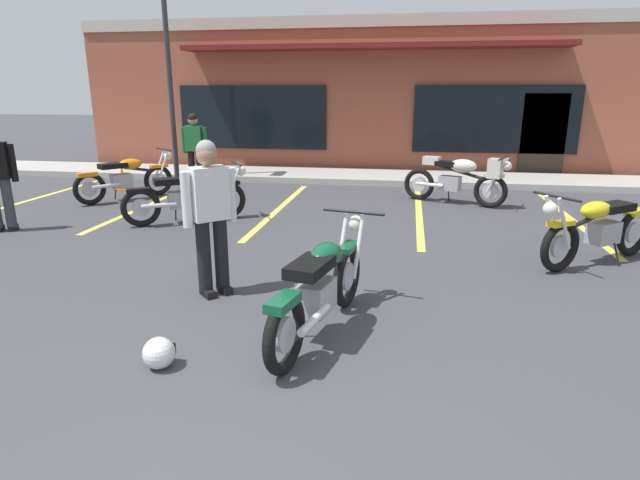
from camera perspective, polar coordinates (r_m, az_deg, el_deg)
The scene contains 14 objects.
ground_plane at distance 5.93m, azimuth -1.43°, elevation -5.28°, with size 80.00×80.00×0.00m, color #3D3D42.
sidewalk_kerb at distance 13.24m, azimuth 4.90°, elevation 6.92°, with size 22.00×1.80×0.14m, color #A8A59E.
brick_storefront_building at distance 17.09m, azimuth 6.25°, elevation 15.47°, with size 16.09×6.61×4.02m.
painted_stall_lines at distance 9.73m, azimuth 3.08°, elevation 3.24°, with size 13.19×4.80×0.01m.
motorcycle_foreground_classic at distance 4.70m, azimuth 0.12°, elevation -5.06°, with size 0.81×2.08×0.98m.
motorcycle_red_sportbike at distance 11.35m, azimuth -20.50°, elevation 6.46°, with size 1.47×1.80×0.98m.
motorcycle_black_cruiser at distance 10.54m, azimuth 15.09°, elevation 6.61°, with size 1.99×1.11×0.98m.
motorcycle_silver_naked at distance 9.05m, azimuth -14.43°, elevation 4.75°, with size 1.85×1.39×0.98m.
motorcycle_blue_standard at distance 7.52m, azimuth 28.24°, elevation 1.09°, with size 1.79×1.48×0.98m.
person_in_shorts_foreground at distance 5.62m, azimuth -11.97°, elevation 3.32°, with size 0.50×0.49×1.68m.
person_by_back_row at distance 12.30m, azimuth -13.60°, elevation 9.98°, with size 0.60×0.28×1.68m.
helmet_on_pavement at distance 4.46m, azimuth -17.24°, elevation -11.73°, with size 0.26×0.26×0.26m.
traffic_cone at distance 12.56m, azimuth -20.84°, elevation 6.32°, with size 0.34×0.34×0.53m.
parking_lot_lamp_post at distance 13.15m, azimuth -16.74°, elevation 21.32°, with size 0.24×0.76×5.50m.
Camera 1 is at (1.07, -1.77, 2.15)m, focal length 29.19 mm.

